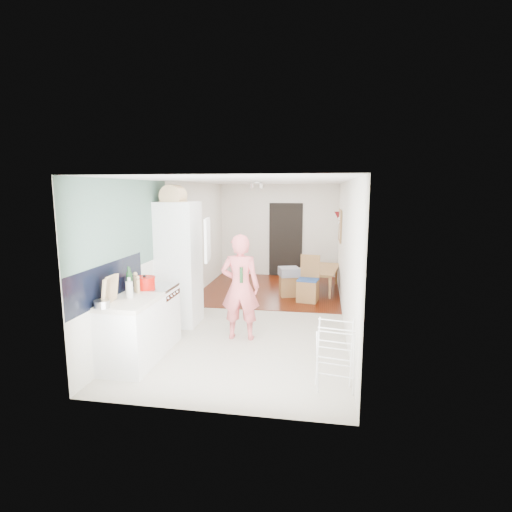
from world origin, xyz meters
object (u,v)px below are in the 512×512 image
(dining_chair, at_px, (308,279))
(drying_rack, at_px, (335,357))
(dining_table, at_px, (319,281))
(stool, at_px, (288,286))
(person, at_px, (240,278))

(dining_chair, distance_m, drying_rack, 3.79)
(dining_table, bearing_deg, dining_chair, 174.31)
(dining_chair, height_order, stool, dining_chair)
(person, xyz_separation_m, stool, (0.53, 2.67, -0.76))
(dining_chair, relative_size, stool, 2.09)
(person, relative_size, dining_table, 1.51)
(dining_table, xyz_separation_m, dining_chair, (-0.23, -1.01, 0.26))
(dining_table, distance_m, drying_rack, 4.78)
(dining_table, height_order, drying_rack, drying_rack)
(stool, xyz_separation_m, drying_rack, (0.91, -4.13, 0.18))
(dining_table, bearing_deg, person, 167.23)
(dining_table, relative_size, stool, 2.80)
(dining_table, bearing_deg, drying_rack, -169.99)
(person, height_order, dining_table, person)
(person, distance_m, stool, 2.83)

